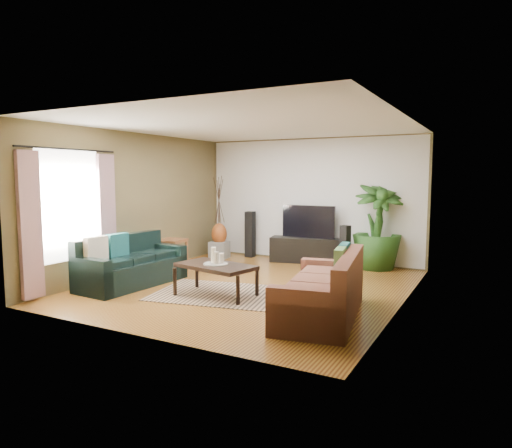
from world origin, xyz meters
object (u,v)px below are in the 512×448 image
Objects in this scene: television at (308,222)px; speaker_right at (345,248)px; vase at (219,234)px; side_table at (171,253)px; speaker_left at (250,234)px; coffee_table at (216,280)px; sofa_left at (132,261)px; sofa_right at (321,285)px; potted_plant at (377,226)px; tv_stand at (308,250)px; pedestal at (219,250)px.

speaker_right is at bearing -22.11° from television.
vase is 0.84× the size of side_table.
speaker_right is (2.38, -0.38, -0.08)m from speaker_left.
speaker_left is at bearing -174.49° from speaker_right.
sofa_left is at bearing -165.71° from coffee_table.
sofa_right is 3.56m from potted_plant.
sofa_left is at bearing -131.35° from tv_stand.
sofa_left is 3.47m from sofa_right.
vase is at bearing -140.55° from sofa_right.
speaker_left reaches higher than side_table.
speaker_left reaches higher than tv_stand.
television is 3.00m from side_table.
speaker_right is 2.32× the size of pedestal.
vase is (-3.46, -0.49, -0.31)m from potted_plant.
potted_plant is 4.25m from side_table.
speaker_left is at bearing 64.46° from side_table.
tv_stand is 4.23× the size of pedestal.
potted_plant is at bearing 8.00° from vase.
speaker_left is at bearing 121.71° from coffee_table.
television reaches higher than coffee_table.
television is at bearing -25.85° from sofa_left.
sofa_left is at bearing -102.43° from sofa_right.
sofa_left is at bearing -118.74° from speaker_right.
potted_plant is at bearing -12.12° from tv_stand.
sofa_left is 1.62m from side_table.
pedestal is (-3.46, -0.49, -0.68)m from potted_plant.
tv_stand is at bearing -165.92° from sofa_right.
potted_plant is (1.48, 0.00, 0.60)m from tv_stand.
tv_stand is at bearing 97.66° from coffee_table.
speaker_right is at bearing -40.01° from sofa_left.
coffee_table is 0.76× the size of tv_stand.
side_table is (-0.33, -1.34, -0.27)m from vase.
television is at bearing 13.81° from pedestal.
vase is at bearing 76.12° from side_table.
pedestal is (-0.54, -0.49, -0.34)m from speaker_left.
sofa_left is 2.90m from pedestal.
coffee_table is 2.55m from side_table.
tv_stand is 1.60m from potted_plant.
television reaches higher than tv_stand.
potted_plant reaches higher than vase.
sofa_right reaches higher than pedestal.
speaker_left is at bearing 180.00° from television.
vase is (-1.98, -0.49, -0.33)m from television.
tv_stand is 3.30× the size of vase.
speaker_left reaches higher than coffee_table.
sofa_right is 4.64m from speaker_left.
sofa_left and sofa_right have the same top height.
television is 1.48m from potted_plant.
speaker_left is 2.41m from speaker_right.
speaker_right is at bearing 79.81° from coffee_table.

